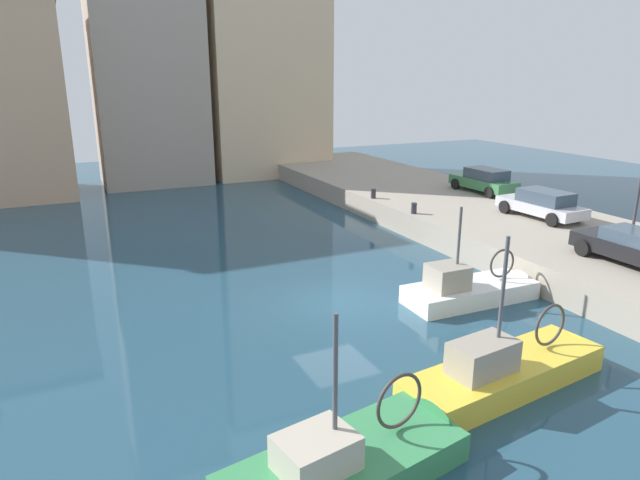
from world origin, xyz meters
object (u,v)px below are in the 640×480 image
parked_car_silver (542,204)px  mooring_bollard_south (414,208)px  fishing_boat_green (361,469)px  parked_car_black (635,247)px  fishing_boat_yellow (511,380)px  mooring_bollard_mid (373,193)px  fishing_boat_white (477,296)px  parked_car_green (484,180)px

parked_car_silver → mooring_bollard_south: 6.12m
fishing_boat_green → parked_car_silver: fishing_boat_green is taller
parked_car_black → mooring_bollard_south: bearing=105.6°
fishing_boat_yellow → parked_car_black: 9.10m
parked_car_black → fishing_boat_yellow: bearing=-160.9°
mooring_bollard_south → mooring_bollard_mid: bearing=90.0°
mooring_bollard_south → parked_car_black: bearing=-74.4°
fishing_boat_white → parked_car_silver: (7.65, 4.54, 1.78)m
mooring_bollard_south → mooring_bollard_mid: size_ratio=1.00×
fishing_boat_green → parked_car_green: size_ratio=1.42×
fishing_boat_white → parked_car_green: size_ratio=1.32×
parked_car_green → mooring_bollard_mid: 6.87m
fishing_boat_yellow → parked_car_black: (8.43, 2.93, 1.75)m
fishing_boat_yellow → parked_car_green: bearing=51.5°
fishing_boat_white → mooring_bollard_mid: (2.56, 11.90, 1.35)m
parked_car_green → mooring_bollard_south: bearing=-158.4°
mooring_bollard_mid → mooring_bollard_south: bearing=-90.0°
mooring_bollard_south → fishing_boat_green: bearing=-127.5°
fishing_boat_white → parked_car_silver: 9.07m
parked_car_silver → fishing_boat_green: bearing=-145.8°
fishing_boat_white → parked_car_black: 5.99m
fishing_boat_yellow → fishing_boat_white: 5.87m
parked_car_green → parked_car_silver: parked_car_green is taller
parked_car_black → mooring_bollard_south: (-2.79, 9.97, -0.40)m
fishing_boat_green → mooring_bollard_south: bearing=52.5°
fishing_boat_green → mooring_bollard_mid: size_ratio=11.12×
fishing_boat_yellow → fishing_boat_white: size_ratio=1.23×
parked_car_silver → mooring_bollard_south: parked_car_silver is taller
fishing_boat_yellow → fishing_boat_white: bearing=58.2°
fishing_boat_yellow → parked_car_black: fishing_boat_yellow is taller
parked_car_green → mooring_bollard_south: parked_car_green is taller
parked_car_black → fishing_boat_green: bearing=-162.7°
parked_car_black → mooring_bollard_mid: (-2.79, 13.97, -0.40)m
parked_car_black → mooring_bollard_mid: parked_car_black is taller
mooring_bollard_south → fishing_boat_white: bearing=-107.9°
fishing_boat_white → mooring_bollard_mid: bearing=77.9°
fishing_boat_green → parked_car_black: 14.45m
parked_car_black → mooring_bollard_south: size_ratio=7.91×
parked_car_green → fishing_boat_white: bearing=-131.3°
fishing_boat_green → parked_car_silver: 19.43m
parked_car_silver → mooring_bollard_mid: 8.96m
parked_car_black → parked_car_silver: parked_car_silver is taller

